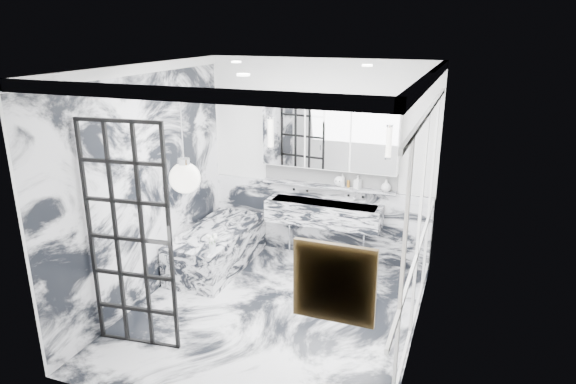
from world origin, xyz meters
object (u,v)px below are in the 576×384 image
at_px(crittall_door, 130,239).
at_px(trough_sink, 324,213).
at_px(mirror_cabinet, 329,133).
at_px(bathtub, 217,248).

height_order(crittall_door, trough_sink, crittall_door).
xyz_separation_m(crittall_door, mirror_cabinet, (1.25, 2.73, 0.64)).
bearing_deg(trough_sink, bathtub, -153.52).
bearing_deg(crittall_door, mirror_cabinet, 58.81).
relative_size(crittall_door, mirror_cabinet, 1.25).
bearing_deg(crittall_door, trough_sink, 57.38).
relative_size(crittall_door, bathtub, 1.43).
xyz_separation_m(mirror_cabinet, bathtub, (-1.32, -0.83, -1.54)).
relative_size(trough_sink, mirror_cabinet, 0.84).
relative_size(mirror_cabinet, bathtub, 1.15).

